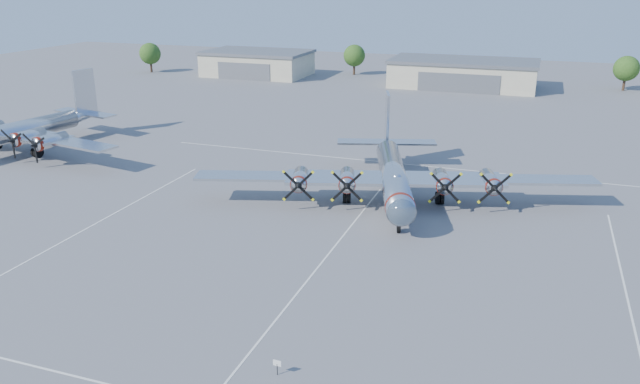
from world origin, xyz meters
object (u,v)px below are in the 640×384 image
(hangar_center, at_px, (463,73))
(tree_far_west, at_px, (150,54))
(tree_west, at_px, (354,56))
(tree_east, at_px, (626,69))
(info_placard, at_px, (277,365))
(hangar_west, at_px, (257,63))
(bomber_west, at_px, (27,150))
(main_bomber_b29, at_px, (392,197))

(hangar_center, xyz_separation_m, tree_far_west, (-70.00, -3.96, 1.51))
(tree_far_west, distance_m, tree_west, 46.57)
(tree_east, bearing_deg, info_placard, -104.58)
(hangar_west, height_order, bomber_west, hangar_west)
(info_placard, bearing_deg, tree_far_west, 128.41)
(tree_west, xyz_separation_m, bomber_west, (-21.57, -75.00, -4.22))
(main_bomber_b29, distance_m, info_placard, 31.13)
(info_placard, bearing_deg, bomber_west, 147.38)
(hangar_center, bearing_deg, hangar_west, 180.00)
(info_placard, bearing_deg, main_bomber_b29, 92.71)
(hangar_center, relative_size, main_bomber_b29, 0.74)
(tree_west, bearing_deg, tree_east, -2.08)
(tree_far_west, bearing_deg, main_bomber_b29, -42.18)
(tree_west, xyz_separation_m, tree_east, (55.00, -2.00, 0.00))
(hangar_center, height_order, tree_west, tree_west)
(bomber_west, bearing_deg, tree_west, 84.17)
(bomber_west, xyz_separation_m, info_placard, (48.97, -33.07, 0.66))
(tree_far_west, bearing_deg, hangar_center, 3.24)
(tree_far_west, distance_m, main_bomber_b29, 96.84)
(tree_east, height_order, main_bomber_b29, tree_east)
(tree_east, xyz_separation_m, main_bomber_b29, (-28.30, -74.96, -4.22))
(hangar_west, height_order, tree_west, tree_west)
(hangar_west, height_order, main_bomber_b29, hangar_west)
(tree_far_west, distance_m, tree_east, 100.50)
(tree_east, bearing_deg, bomber_west, -136.37)
(hangar_west, xyz_separation_m, bomber_west, (-1.57, -66.97, -2.71))
(tree_east, height_order, info_placard, tree_east)
(main_bomber_b29, xyz_separation_m, info_placard, (0.71, -31.12, 0.66))
(tree_west, relative_size, tree_east, 1.00)
(main_bomber_b29, bearing_deg, tree_west, 92.20)
(info_placard, bearing_deg, hangar_west, 116.77)
(hangar_west, distance_m, main_bomber_b29, 83.30)
(tree_west, distance_m, main_bomber_b29, 81.57)
(tree_far_west, relative_size, info_placard, 7.03)
(bomber_west, relative_size, info_placard, 36.23)
(main_bomber_b29, height_order, bomber_west, bomber_west)
(hangar_center, relative_size, info_placard, 30.28)
(main_bomber_b29, height_order, info_placard, main_bomber_b29)
(tree_far_west, bearing_deg, bomber_west, -69.60)
(hangar_center, height_order, tree_far_west, tree_far_west)
(tree_west, xyz_separation_m, main_bomber_b29, (26.70, -76.96, -4.22))
(hangar_west, height_order, tree_east, tree_east)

